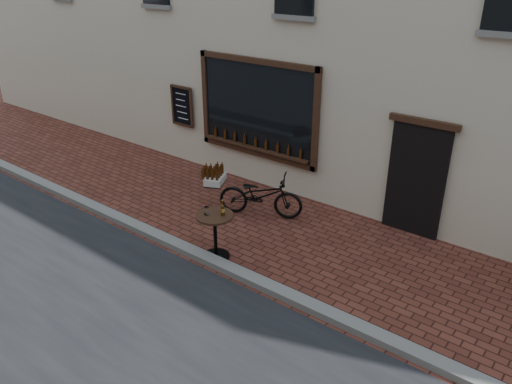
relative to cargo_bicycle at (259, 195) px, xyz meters
The scene contains 4 objects.
ground 2.40m from the cargo_bicycle, 68.13° to the right, with size 90.00×90.00×0.00m, color #4F2219.
kerb 2.21m from the cargo_bicycle, 66.16° to the right, with size 90.00×0.25×0.12m, color slate.
cargo_bicycle is the anchor object (origin of this frame).
bistro_table 1.81m from the cargo_bicycle, 77.98° to the right, with size 0.67×0.67×1.15m.
Camera 1 is at (4.79, -5.23, 4.94)m, focal length 35.00 mm.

